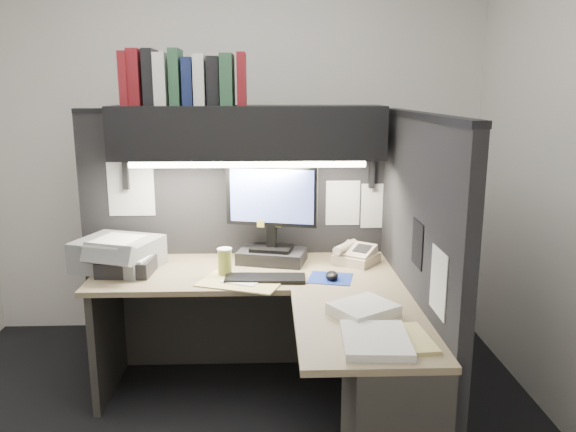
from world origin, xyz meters
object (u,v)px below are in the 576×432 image
(telephone, at_px, (356,255))
(printer, at_px, (118,254))
(desk, at_px, (308,361))
(monitor, at_px, (272,225))
(coffee_cup, at_px, (225,263))
(keyboard, at_px, (265,278))
(notebook_stack, at_px, (127,266))
(overhead_shelf, at_px, (248,132))

(telephone, distance_m, printer, 1.39)
(desk, relative_size, monitor, 2.91)
(telephone, height_order, coffee_cup, coffee_cup)
(printer, bearing_deg, telephone, 21.54)
(keyboard, bearing_deg, printer, 166.16)
(coffee_cup, relative_size, printer, 0.34)
(notebook_stack, bearing_deg, printer, 125.89)
(keyboard, distance_m, notebook_stack, 0.79)
(keyboard, bearing_deg, desk, -58.96)
(keyboard, bearing_deg, notebook_stack, 171.68)
(monitor, height_order, printer, monitor)
(keyboard, distance_m, telephone, 0.62)
(coffee_cup, bearing_deg, notebook_stack, 174.42)
(keyboard, distance_m, coffee_cup, 0.25)
(monitor, bearing_deg, desk, -62.39)
(desk, height_order, notebook_stack, notebook_stack)
(monitor, height_order, coffee_cup, monitor)
(notebook_stack, bearing_deg, desk, -28.27)
(overhead_shelf, relative_size, notebook_stack, 5.33)
(printer, bearing_deg, desk, -11.45)
(coffee_cup, bearing_deg, monitor, 41.34)
(desk, distance_m, coffee_cup, 0.74)
(overhead_shelf, distance_m, monitor, 0.56)
(monitor, xyz_separation_m, coffee_cup, (-0.26, -0.23, -0.16))
(monitor, distance_m, telephone, 0.54)
(coffee_cup, height_order, printer, printer)
(monitor, bearing_deg, notebook_stack, -153.66)
(desk, distance_m, overhead_shelf, 1.33)
(desk, height_order, coffee_cup, coffee_cup)
(desk, bearing_deg, monitor, 103.53)
(keyboard, height_order, telephone, telephone)
(desk, xyz_separation_m, telephone, (0.33, 0.68, 0.33))
(overhead_shelf, xyz_separation_m, printer, (-0.75, -0.12, -0.68))
(desk, distance_m, keyboard, 0.53)
(keyboard, relative_size, telephone, 1.89)
(monitor, distance_m, keyboard, 0.39)
(desk, xyz_separation_m, notebook_stack, (-0.98, 0.53, 0.33))
(desk, relative_size, printer, 3.95)
(coffee_cup, bearing_deg, telephone, 15.17)
(desk, relative_size, overhead_shelf, 1.10)
(overhead_shelf, xyz_separation_m, monitor, (0.13, -0.05, -0.54))
(telephone, relative_size, notebook_stack, 0.79)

